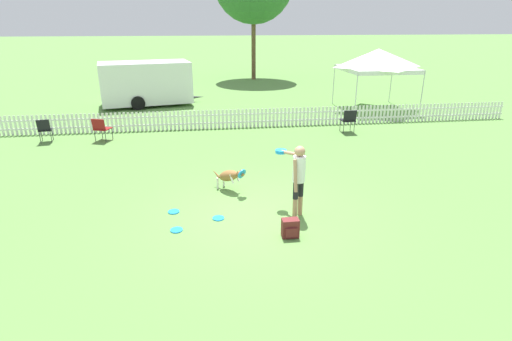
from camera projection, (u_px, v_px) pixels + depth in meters
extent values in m
plane|color=#5B8C42|center=(259.00, 215.00, 9.09)|extent=(240.00, 240.00, 0.00)
cylinder|color=tan|center=(295.00, 208.00, 8.90)|extent=(0.11, 0.11, 0.46)
cylinder|color=black|center=(296.00, 191.00, 8.76)|extent=(0.12, 0.12, 0.38)
cylinder|color=tan|center=(300.00, 205.00, 9.04)|extent=(0.11, 0.11, 0.46)
cylinder|color=black|center=(301.00, 188.00, 8.90)|extent=(0.12, 0.12, 0.38)
cylinder|color=white|center=(299.00, 169.00, 8.66)|extent=(0.39, 0.39, 0.58)
sphere|color=tan|center=(300.00, 151.00, 8.51)|extent=(0.23, 0.23, 0.23)
cylinder|color=tan|center=(295.00, 176.00, 8.51)|extent=(0.10, 0.21, 0.71)
cylinder|color=tan|center=(292.00, 154.00, 8.94)|extent=(0.46, 0.63, 0.14)
cylinder|color=#1E8CD8|center=(281.00, 152.00, 9.20)|extent=(0.26, 0.26, 0.02)
cylinder|color=#1E8CD8|center=(281.00, 151.00, 9.19)|extent=(0.26, 0.26, 0.02)
cylinder|color=#1E8CD8|center=(281.00, 150.00, 9.18)|extent=(0.26, 0.26, 0.02)
ellipsoid|color=olive|center=(229.00, 176.00, 10.27)|extent=(0.70, 0.74, 0.49)
ellipsoid|color=white|center=(229.00, 178.00, 10.29)|extent=(0.38, 0.40, 0.23)
sphere|color=olive|center=(240.00, 174.00, 9.97)|extent=(0.16, 0.16, 0.16)
cone|color=olive|center=(242.00, 174.00, 9.91)|extent=(0.16, 0.16, 0.12)
cylinder|color=#1E8CD8|center=(242.00, 174.00, 9.91)|extent=(0.27, 0.25, 0.25)
cone|color=olive|center=(240.00, 171.00, 10.00)|extent=(0.05, 0.05, 0.07)
cone|color=olive|center=(238.00, 172.00, 9.93)|extent=(0.05, 0.05, 0.07)
cylinder|color=white|center=(224.00, 181.00, 10.63)|extent=(0.06, 0.06, 0.30)
cylinder|color=white|center=(218.00, 183.00, 10.47)|extent=(0.06, 0.06, 0.30)
cylinder|color=white|center=(237.00, 177.00, 10.21)|extent=(0.14, 0.15, 0.24)
cylinder|color=white|center=(232.00, 179.00, 10.07)|extent=(0.14, 0.15, 0.24)
cone|color=olive|center=(216.00, 173.00, 10.59)|extent=(0.26, 0.29, 0.22)
cylinder|color=#1E8CD8|center=(218.00, 218.00, 8.92)|extent=(0.26, 0.26, 0.02)
cylinder|color=#1E8CD8|center=(177.00, 230.00, 8.42)|extent=(0.26, 0.26, 0.02)
cylinder|color=#1E8CD8|center=(174.00, 212.00, 9.23)|extent=(0.26, 0.26, 0.02)
cube|color=maroon|center=(290.00, 228.00, 8.12)|extent=(0.35, 0.21, 0.39)
cube|color=maroon|center=(292.00, 233.00, 8.02)|extent=(0.24, 0.04, 0.20)
cube|color=white|center=(231.00, 122.00, 16.43)|extent=(24.53, 0.04, 0.06)
cube|color=white|center=(231.00, 115.00, 16.32)|extent=(24.53, 0.04, 0.06)
cube|color=white|center=(2.00, 126.00, 15.25)|extent=(0.09, 0.02, 0.77)
cube|color=white|center=(7.00, 126.00, 15.27)|extent=(0.09, 0.02, 0.77)
cube|color=white|center=(11.00, 126.00, 15.29)|extent=(0.09, 0.02, 0.77)
cube|color=white|center=(16.00, 126.00, 15.31)|extent=(0.09, 0.02, 0.77)
cube|color=white|center=(20.00, 125.00, 15.33)|extent=(0.09, 0.02, 0.77)
cube|color=white|center=(25.00, 125.00, 15.35)|extent=(0.09, 0.02, 0.77)
cube|color=white|center=(29.00, 125.00, 15.37)|extent=(0.09, 0.02, 0.77)
cube|color=white|center=(34.00, 125.00, 15.39)|extent=(0.09, 0.02, 0.77)
cube|color=white|center=(38.00, 125.00, 15.41)|extent=(0.09, 0.02, 0.77)
cube|color=white|center=(42.00, 125.00, 15.44)|extent=(0.09, 0.02, 0.77)
cube|color=white|center=(47.00, 125.00, 15.46)|extent=(0.09, 0.02, 0.77)
cube|color=white|center=(51.00, 124.00, 15.48)|extent=(0.09, 0.02, 0.77)
cube|color=white|center=(56.00, 124.00, 15.50)|extent=(0.09, 0.02, 0.77)
cube|color=white|center=(60.00, 124.00, 15.52)|extent=(0.09, 0.02, 0.77)
cube|color=white|center=(65.00, 124.00, 15.54)|extent=(0.09, 0.02, 0.77)
cube|color=white|center=(69.00, 124.00, 15.56)|extent=(0.09, 0.02, 0.77)
cube|color=white|center=(73.00, 124.00, 15.58)|extent=(0.09, 0.02, 0.77)
cube|color=white|center=(78.00, 124.00, 15.60)|extent=(0.09, 0.02, 0.77)
cube|color=white|center=(82.00, 123.00, 15.62)|extent=(0.09, 0.02, 0.77)
cube|color=white|center=(86.00, 123.00, 15.65)|extent=(0.09, 0.02, 0.77)
cube|color=white|center=(91.00, 123.00, 15.67)|extent=(0.09, 0.02, 0.77)
cube|color=white|center=(95.00, 123.00, 15.69)|extent=(0.09, 0.02, 0.77)
cube|color=white|center=(99.00, 123.00, 15.71)|extent=(0.09, 0.02, 0.77)
cube|color=white|center=(103.00, 123.00, 15.73)|extent=(0.09, 0.02, 0.77)
cube|color=white|center=(108.00, 123.00, 15.75)|extent=(0.09, 0.02, 0.77)
cube|color=white|center=(112.00, 123.00, 15.77)|extent=(0.09, 0.02, 0.77)
cube|color=white|center=(116.00, 122.00, 15.79)|extent=(0.09, 0.02, 0.77)
cube|color=white|center=(120.00, 122.00, 15.81)|extent=(0.09, 0.02, 0.77)
cube|color=white|center=(125.00, 122.00, 15.83)|extent=(0.09, 0.02, 0.77)
cube|color=white|center=(129.00, 122.00, 15.86)|extent=(0.09, 0.02, 0.77)
cube|color=white|center=(133.00, 122.00, 15.88)|extent=(0.09, 0.02, 0.77)
cube|color=white|center=(137.00, 122.00, 15.90)|extent=(0.09, 0.02, 0.77)
cube|color=white|center=(142.00, 122.00, 15.92)|extent=(0.09, 0.02, 0.77)
cube|color=white|center=(146.00, 121.00, 15.94)|extent=(0.09, 0.02, 0.77)
cube|color=white|center=(150.00, 121.00, 15.96)|extent=(0.09, 0.02, 0.77)
cube|color=white|center=(154.00, 121.00, 15.98)|extent=(0.09, 0.02, 0.77)
cube|color=white|center=(158.00, 121.00, 16.00)|extent=(0.09, 0.02, 0.77)
cube|color=white|center=(162.00, 121.00, 16.02)|extent=(0.09, 0.02, 0.77)
cube|color=white|center=(166.00, 121.00, 16.04)|extent=(0.09, 0.02, 0.77)
cube|color=white|center=(170.00, 121.00, 16.07)|extent=(0.09, 0.02, 0.77)
cube|color=white|center=(175.00, 121.00, 16.09)|extent=(0.09, 0.02, 0.77)
cube|color=white|center=(179.00, 120.00, 16.11)|extent=(0.09, 0.02, 0.77)
cube|color=white|center=(183.00, 120.00, 16.13)|extent=(0.09, 0.02, 0.77)
cube|color=white|center=(187.00, 120.00, 16.15)|extent=(0.09, 0.02, 0.77)
cube|color=white|center=(191.00, 120.00, 16.17)|extent=(0.09, 0.02, 0.77)
cube|color=white|center=(195.00, 120.00, 16.19)|extent=(0.09, 0.02, 0.77)
cube|color=white|center=(199.00, 120.00, 16.21)|extent=(0.09, 0.02, 0.77)
cube|color=white|center=(203.00, 120.00, 16.23)|extent=(0.09, 0.02, 0.77)
cube|color=white|center=(207.00, 120.00, 16.25)|extent=(0.09, 0.02, 0.77)
cube|color=white|center=(211.00, 119.00, 16.28)|extent=(0.09, 0.02, 0.77)
cube|color=white|center=(215.00, 119.00, 16.30)|extent=(0.09, 0.02, 0.77)
cube|color=white|center=(219.00, 119.00, 16.32)|extent=(0.09, 0.02, 0.77)
cube|color=white|center=(223.00, 119.00, 16.34)|extent=(0.09, 0.02, 0.77)
cube|color=white|center=(227.00, 119.00, 16.36)|extent=(0.09, 0.02, 0.77)
cube|color=white|center=(231.00, 119.00, 16.38)|extent=(0.09, 0.02, 0.77)
cube|color=white|center=(235.00, 119.00, 16.40)|extent=(0.09, 0.02, 0.77)
cube|color=white|center=(239.00, 118.00, 16.42)|extent=(0.09, 0.02, 0.77)
cube|color=white|center=(243.00, 118.00, 16.44)|extent=(0.09, 0.02, 0.77)
cube|color=white|center=(246.00, 118.00, 16.46)|extent=(0.09, 0.02, 0.77)
cube|color=white|center=(250.00, 118.00, 16.49)|extent=(0.09, 0.02, 0.77)
cube|color=white|center=(254.00, 118.00, 16.51)|extent=(0.09, 0.02, 0.77)
cube|color=white|center=(258.00, 118.00, 16.53)|extent=(0.09, 0.02, 0.77)
cube|color=white|center=(262.00, 118.00, 16.55)|extent=(0.09, 0.02, 0.77)
cube|color=white|center=(266.00, 118.00, 16.57)|extent=(0.09, 0.02, 0.77)
cube|color=white|center=(270.00, 118.00, 16.59)|extent=(0.09, 0.02, 0.77)
cube|color=white|center=(274.00, 117.00, 16.61)|extent=(0.09, 0.02, 0.77)
cube|color=white|center=(277.00, 117.00, 16.63)|extent=(0.09, 0.02, 0.77)
cube|color=white|center=(281.00, 117.00, 16.65)|extent=(0.09, 0.02, 0.77)
cube|color=white|center=(285.00, 117.00, 16.67)|extent=(0.09, 0.02, 0.77)
cube|color=white|center=(289.00, 117.00, 16.70)|extent=(0.09, 0.02, 0.77)
cube|color=white|center=(293.00, 117.00, 16.72)|extent=(0.09, 0.02, 0.77)
cube|color=white|center=(296.00, 117.00, 16.74)|extent=(0.09, 0.02, 0.77)
cube|color=white|center=(300.00, 117.00, 16.76)|extent=(0.09, 0.02, 0.77)
cube|color=white|center=(304.00, 116.00, 16.78)|extent=(0.09, 0.02, 0.77)
cube|color=white|center=(308.00, 116.00, 16.80)|extent=(0.09, 0.02, 0.77)
cube|color=white|center=(311.00, 116.00, 16.82)|extent=(0.09, 0.02, 0.77)
cube|color=white|center=(315.00, 116.00, 16.84)|extent=(0.09, 0.02, 0.77)
cube|color=white|center=(319.00, 116.00, 16.86)|extent=(0.09, 0.02, 0.77)
cube|color=white|center=(323.00, 116.00, 16.89)|extent=(0.09, 0.02, 0.77)
cube|color=white|center=(326.00, 116.00, 16.91)|extent=(0.09, 0.02, 0.77)
cube|color=white|center=(330.00, 116.00, 16.93)|extent=(0.09, 0.02, 0.77)
cube|color=white|center=(334.00, 115.00, 16.95)|extent=(0.09, 0.02, 0.77)
cube|color=white|center=(337.00, 115.00, 16.97)|extent=(0.09, 0.02, 0.77)
cube|color=white|center=(341.00, 115.00, 16.99)|extent=(0.09, 0.02, 0.77)
cube|color=white|center=(345.00, 115.00, 17.01)|extent=(0.09, 0.02, 0.77)
cube|color=white|center=(348.00, 115.00, 17.03)|extent=(0.09, 0.02, 0.77)
cube|color=white|center=(352.00, 115.00, 17.05)|extent=(0.09, 0.02, 0.77)
cube|color=white|center=(356.00, 115.00, 17.07)|extent=(0.09, 0.02, 0.77)
cube|color=white|center=(359.00, 115.00, 17.10)|extent=(0.09, 0.02, 0.77)
cube|color=white|center=(363.00, 115.00, 17.12)|extent=(0.09, 0.02, 0.77)
cube|color=white|center=(366.00, 114.00, 17.14)|extent=(0.09, 0.02, 0.77)
cube|color=white|center=(370.00, 114.00, 17.16)|extent=(0.09, 0.02, 0.77)
cube|color=white|center=(374.00, 114.00, 17.18)|extent=(0.09, 0.02, 0.77)
cube|color=white|center=(377.00, 114.00, 17.20)|extent=(0.09, 0.02, 0.77)
cube|color=white|center=(381.00, 114.00, 17.22)|extent=(0.09, 0.02, 0.77)
cube|color=white|center=(384.00, 114.00, 17.24)|extent=(0.09, 0.02, 0.77)
cube|color=white|center=(388.00, 114.00, 17.26)|extent=(0.09, 0.02, 0.77)
cube|color=white|center=(391.00, 114.00, 17.28)|extent=(0.09, 0.02, 0.77)
cube|color=white|center=(395.00, 114.00, 17.31)|extent=(0.09, 0.02, 0.77)
cube|color=white|center=(399.00, 113.00, 17.33)|extent=(0.09, 0.02, 0.77)
cube|color=white|center=(402.00, 113.00, 17.35)|extent=(0.09, 0.02, 0.77)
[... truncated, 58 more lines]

